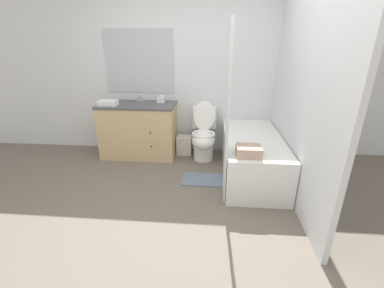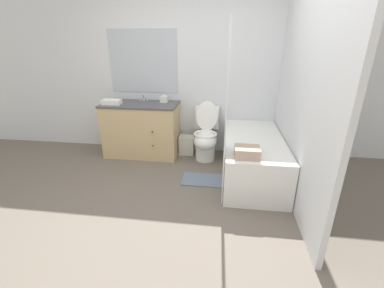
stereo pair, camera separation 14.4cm
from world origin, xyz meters
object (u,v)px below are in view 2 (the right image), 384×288
object	(u,v)px
tissue_box	(164,99)
bathtub	(253,157)
sink_faucet	(144,99)
bath_mat	(205,180)
vanity_cabinet	(142,129)
toilet	(206,136)
wastebasket	(187,145)
hand_towel_folded	(112,102)
bath_towel_folded	(247,152)

from	to	relation	value
tissue_box	bathtub	bearing A→B (deg)	-26.26
sink_faucet	bath_mat	bearing A→B (deg)	-41.43
vanity_cabinet	bathtub	bearing A→B (deg)	-17.01
vanity_cabinet	bathtub	distance (m)	1.76
toilet	wastebasket	xyz separation A→B (m)	(-0.32, 0.15, -0.22)
sink_faucet	bath_mat	xyz separation A→B (m)	(1.06, -0.94, -0.86)
toilet	hand_towel_folded	bearing A→B (deg)	-176.88
vanity_cabinet	bath_mat	xyz separation A→B (m)	(1.06, -0.75, -0.41)
vanity_cabinet	bath_towel_folded	xyz separation A→B (m)	(1.54, -1.13, 0.17)
toilet	bath_towel_folded	xyz separation A→B (m)	(0.53, -1.07, 0.23)
bathtub	bath_mat	world-z (taller)	bathtub
hand_towel_folded	bath_mat	world-z (taller)	hand_towel_folded
tissue_box	hand_towel_folded	distance (m)	0.79
wastebasket	bath_mat	bearing A→B (deg)	-66.51
vanity_cabinet	bath_towel_folded	world-z (taller)	vanity_cabinet
tissue_box	bath_towel_folded	world-z (taller)	tissue_box
vanity_cabinet	bath_mat	distance (m)	1.37
vanity_cabinet	hand_towel_folded	world-z (taller)	hand_towel_folded
sink_faucet	hand_towel_folded	world-z (taller)	sink_faucet
sink_faucet	tissue_box	distance (m)	0.34
wastebasket	bath_mat	xyz separation A→B (m)	(0.37, -0.85, -0.14)
toilet	hand_towel_folded	size ratio (longest dim) A/B	3.17
sink_faucet	hand_towel_folded	bearing A→B (deg)	-141.16
hand_towel_folded	bath_mat	xyz separation A→B (m)	(1.46, -0.62, -0.86)
hand_towel_folded	bath_towel_folded	world-z (taller)	hand_towel_folded
vanity_cabinet	toilet	xyz separation A→B (m)	(1.01, -0.05, -0.06)
bathtub	hand_towel_folded	size ratio (longest dim) A/B	5.82
bath_towel_folded	bath_mat	bearing A→B (deg)	141.73
wastebasket	hand_towel_folded	distance (m)	1.32
vanity_cabinet	hand_towel_folded	xyz separation A→B (m)	(-0.39, -0.13, 0.44)
bathtub	tissue_box	size ratio (longest dim) A/B	11.96
bathtub	hand_towel_folded	distance (m)	2.19
bathtub	tissue_box	distance (m)	1.61
bathtub	bath_towel_folded	distance (m)	0.71
toilet	bath_towel_folded	world-z (taller)	toilet
hand_towel_folded	vanity_cabinet	bearing A→B (deg)	18.29
toilet	bath_mat	bearing A→B (deg)	-85.75
bath_towel_folded	hand_towel_folded	bearing A→B (deg)	152.72
vanity_cabinet	bath_mat	world-z (taller)	vanity_cabinet
hand_towel_folded	bath_mat	size ratio (longest dim) A/B	0.46
hand_towel_folded	bathtub	bearing A→B (deg)	-10.47
bath_towel_folded	wastebasket	bearing A→B (deg)	124.63
tissue_box	sink_faucet	bearing A→B (deg)	173.18
bathtub	bath_towel_folded	bearing A→B (deg)	-102.67
bath_mat	sink_faucet	bearing A→B (deg)	138.57
sink_faucet	bathtub	distance (m)	1.91
tissue_box	bath_mat	distance (m)	1.44
toilet	tissue_box	world-z (taller)	tissue_box
bathtub	bath_towel_folded	world-z (taller)	bath_towel_folded
toilet	vanity_cabinet	bearing A→B (deg)	176.96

